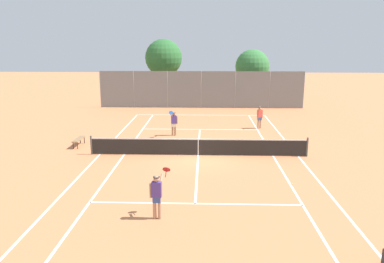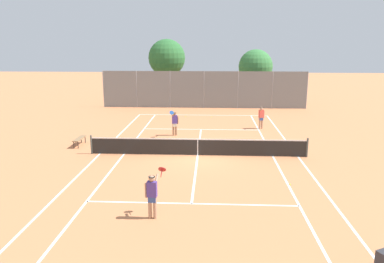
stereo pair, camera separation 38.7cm
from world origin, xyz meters
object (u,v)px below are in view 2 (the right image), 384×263
(tennis_net, at_px, (198,147))
(courtside_bench, at_px, (79,139))
(tree_behind_right, at_px, (256,67))
(loose_tennis_ball_0, at_px, (290,184))
(player_near_side, at_px, (152,194))
(loose_tennis_ball_2, at_px, (212,117))
(player_far_right, at_px, (261,116))
(tree_behind_left, at_px, (166,59))
(loose_tennis_ball_1, at_px, (185,116))
(player_far_left, at_px, (175,122))

(tennis_net, bearing_deg, courtside_bench, 166.92)
(tree_behind_right, bearing_deg, loose_tennis_ball_0, -92.64)
(player_near_side, xyz_separation_m, loose_tennis_ball_0, (5.51, 3.45, -0.89))
(loose_tennis_ball_0, xyz_separation_m, tree_behind_right, (1.08, 23.53, 3.58))
(player_near_side, distance_m, loose_tennis_ball_2, 18.78)
(player_far_right, bearing_deg, loose_tennis_ball_0, -90.66)
(player_near_side, xyz_separation_m, loose_tennis_ball_2, (2.07, 18.64, -0.89))
(tree_behind_left, xyz_separation_m, tree_behind_right, (9.30, -0.26, -0.84))
(loose_tennis_ball_0, distance_m, loose_tennis_ball_1, 16.32)
(player_far_left, bearing_deg, courtside_bench, -152.80)
(tennis_net, bearing_deg, player_far_left, 110.77)
(player_far_right, bearing_deg, loose_tennis_ball_1, 144.07)
(player_far_right, distance_m, loose_tennis_ball_2, 5.49)
(player_near_side, bearing_deg, player_far_right, 68.83)
(tennis_net, bearing_deg, tree_behind_right, 74.68)
(player_far_left, bearing_deg, tree_behind_right, 64.67)
(loose_tennis_ball_1, xyz_separation_m, tree_behind_left, (-2.57, 8.49, 4.43))
(tennis_net, bearing_deg, player_near_side, -99.68)
(courtside_bench, relative_size, tree_behind_left, 0.23)
(loose_tennis_ball_0, xyz_separation_m, loose_tennis_ball_2, (-3.44, 15.19, 0.00))
(player_near_side, bearing_deg, loose_tennis_ball_0, 32.04)
(player_far_right, height_order, courtside_bench, player_far_right)
(player_far_right, relative_size, tree_behind_right, 0.29)
(player_far_right, xyz_separation_m, loose_tennis_ball_1, (-5.78, 4.19, -0.88))
(player_far_left, xyz_separation_m, tree_behind_right, (7.00, 14.79, 2.69))
(player_far_left, distance_m, tree_behind_left, 15.63)
(player_far_left, distance_m, loose_tennis_ball_1, 6.63)
(tennis_net, relative_size, tree_behind_right, 2.20)
(loose_tennis_ball_1, bearing_deg, tree_behind_right, 50.70)
(loose_tennis_ball_2, height_order, tree_behind_left, tree_behind_left)
(player_near_side, bearing_deg, tennis_net, 80.32)
(player_far_left, relative_size, player_far_right, 1.11)
(loose_tennis_ball_2, xyz_separation_m, tree_behind_left, (-4.78, 8.60, 4.43))
(loose_tennis_ball_0, bearing_deg, player_near_side, -147.96)
(tree_behind_right, bearing_deg, tree_behind_left, 178.39)
(tennis_net, distance_m, loose_tennis_ball_0, 5.98)
(loose_tennis_ball_0, distance_m, tree_behind_left, 25.56)
(player_far_right, bearing_deg, tennis_net, -122.16)
(player_near_side, distance_m, tree_behind_right, 27.91)
(loose_tennis_ball_1, height_order, tree_behind_right, tree_behind_right)
(tennis_net, distance_m, loose_tennis_ball_1, 11.18)
(player_near_side, bearing_deg, player_far_left, 91.89)
(tennis_net, xyz_separation_m, loose_tennis_ball_1, (-1.44, 11.08, -0.48))
(player_near_side, bearing_deg, loose_tennis_ball_1, 90.41)
(loose_tennis_ball_1, bearing_deg, loose_tennis_ball_0, -69.75)
(player_near_side, xyz_separation_m, loose_tennis_ball_1, (-0.13, 18.76, -0.89))
(player_near_side, distance_m, courtside_bench, 11.09)
(loose_tennis_ball_0, bearing_deg, tree_behind_left, 109.06)
(player_far_left, relative_size, loose_tennis_ball_1, 26.88)
(tree_behind_left, height_order, tree_behind_right, tree_behind_left)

